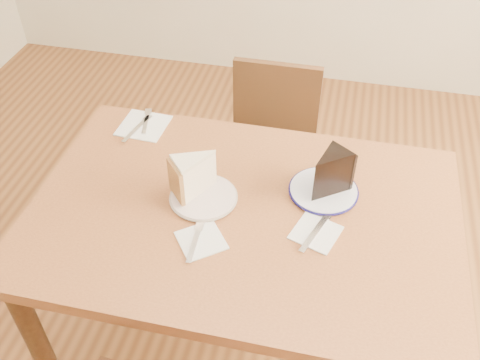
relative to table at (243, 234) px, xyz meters
name	(u,v)px	position (x,y,z in m)	size (l,w,h in m)	color
ground	(242,351)	(0.00, 0.00, -0.65)	(4.00, 4.00, 0.00)	#4F2C15
table	(243,234)	(0.00, 0.00, 0.00)	(1.20, 0.80, 0.75)	brown
chair_far	(268,159)	(-0.03, 0.59, -0.20)	(0.40, 0.40, 0.81)	#351E0F
plate_cream	(204,197)	(-0.12, 0.02, 0.10)	(0.19, 0.19, 0.01)	silver
plate_navy	(323,191)	(0.21, 0.12, 0.10)	(0.19, 0.19, 0.01)	white
carrot_cake	(197,175)	(-0.14, 0.04, 0.17)	(0.09, 0.12, 0.11)	white
chocolate_cake	(327,176)	(0.22, 0.11, 0.17)	(0.08, 0.12, 0.12)	black
napkin_cream	(201,240)	(-0.08, -0.13, 0.10)	(0.11, 0.11, 0.00)	white
napkin_navy	(316,233)	(0.21, -0.04, 0.10)	(0.12, 0.12, 0.00)	white
napkin_spare	(144,125)	(-0.41, 0.31, 0.10)	(0.15, 0.15, 0.00)	white
fork_cream	(195,242)	(-0.10, -0.15, 0.10)	(0.01, 0.14, 0.00)	white
knife_navy	(316,231)	(0.21, -0.04, 0.10)	(0.02, 0.17, 0.00)	silver
fork_spare	(146,121)	(-0.41, 0.33, 0.10)	(0.01, 0.14, 0.00)	white
knife_spare	(137,129)	(-0.42, 0.29, 0.10)	(0.01, 0.16, 0.00)	silver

